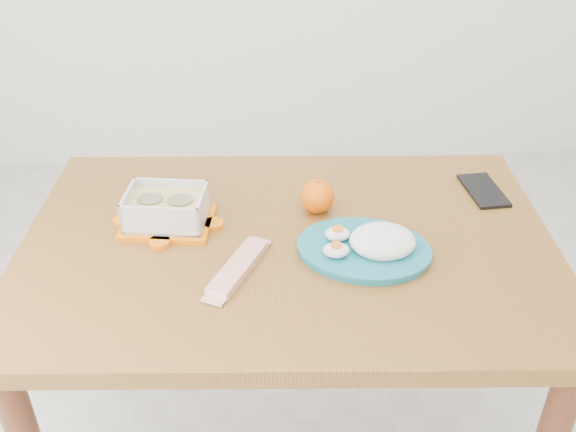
{
  "coord_description": "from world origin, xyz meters",
  "views": [
    {
      "loc": [
        0.01,
        -1.16,
        1.55
      ],
      "look_at": [
        0.07,
        -0.03,
        0.81
      ],
      "focal_mm": 40.0,
      "sensor_mm": 36.0,
      "label": 1
    }
  ],
  "objects_px": {
    "food_container": "(166,209)",
    "orange_fruit": "(318,197)",
    "dining_table": "(288,277)",
    "rice_plate": "(370,244)",
    "smartphone": "(484,190)"
  },
  "relations": [
    {
      "from": "rice_plate",
      "to": "smartphone",
      "type": "height_order",
      "value": "rice_plate"
    },
    {
      "from": "dining_table",
      "to": "smartphone",
      "type": "distance_m",
      "value": 0.52
    },
    {
      "from": "dining_table",
      "to": "smartphone",
      "type": "xyz_separation_m",
      "value": [
        0.48,
        0.18,
        0.11
      ]
    },
    {
      "from": "dining_table",
      "to": "food_container",
      "type": "distance_m",
      "value": 0.31
    },
    {
      "from": "food_container",
      "to": "rice_plate",
      "type": "distance_m",
      "value": 0.45
    },
    {
      "from": "smartphone",
      "to": "rice_plate",
      "type": "bearing_deg",
      "value": -148.49
    },
    {
      "from": "rice_plate",
      "to": "smartphone",
      "type": "bearing_deg",
      "value": 51.15
    },
    {
      "from": "dining_table",
      "to": "orange_fruit",
      "type": "height_order",
      "value": "orange_fruit"
    },
    {
      "from": "food_container",
      "to": "orange_fruit",
      "type": "height_order",
      "value": "food_container"
    },
    {
      "from": "dining_table",
      "to": "rice_plate",
      "type": "distance_m",
      "value": 0.22
    },
    {
      "from": "rice_plate",
      "to": "food_container",
      "type": "bearing_deg",
      "value": 177.7
    },
    {
      "from": "dining_table",
      "to": "rice_plate",
      "type": "xyz_separation_m",
      "value": [
        0.17,
        -0.06,
        0.13
      ]
    },
    {
      "from": "food_container",
      "to": "orange_fruit",
      "type": "distance_m",
      "value": 0.34
    },
    {
      "from": "food_container",
      "to": "dining_table",
      "type": "bearing_deg",
      "value": -7.67
    },
    {
      "from": "rice_plate",
      "to": "orange_fruit",
      "type": "bearing_deg",
      "value": 133.52
    }
  ]
}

